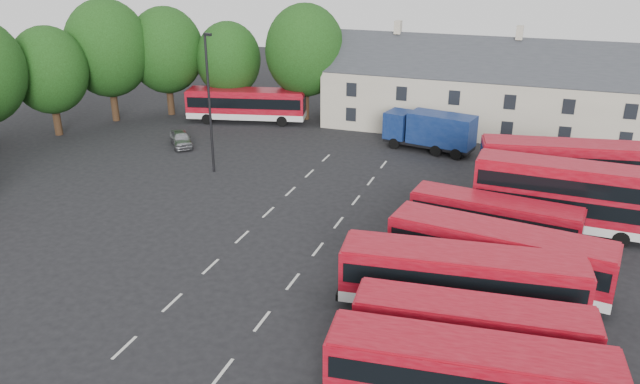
{
  "coord_description": "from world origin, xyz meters",
  "views": [
    {
      "loc": [
        16.18,
        -29.14,
        17.11
      ],
      "look_at": [
        3.9,
        5.5,
        2.2
      ],
      "focal_mm": 35.0,
      "sensor_mm": 36.0,
      "label": 1
    }
  ],
  "objects": [
    {
      "name": "bus_dd_north",
      "position": [
        18.45,
        14.07,
        2.56
      ],
      "size": [
        11.24,
        4.34,
        4.5
      ],
      "rotation": [
        0.0,
        0.0,
        0.17
      ],
      "color": "silver",
      "rests_on": "ground"
    },
    {
      "name": "bus_row_b",
      "position": [
        14.8,
        -5.69,
        1.72
      ],
      "size": [
        10.28,
        3.25,
        2.86
      ],
      "rotation": [
        0.0,
        0.0,
        0.09
      ],
      "color": "silver",
      "rests_on": "ground"
    },
    {
      "name": "ground",
      "position": [
        0.0,
        0.0,
        0.0
      ],
      "size": [
        140.0,
        140.0,
        0.0
      ],
      "primitive_type": "plane",
      "color": "black",
      "rests_on": "ground"
    },
    {
      "name": "bus_row_e",
      "position": [
        14.66,
        6.49,
        1.69
      ],
      "size": [
        10.15,
        3.51,
        2.81
      ],
      "rotation": [
        0.0,
        0.0,
        -0.13
      ],
      "color": "silver",
      "rests_on": "ground"
    },
    {
      "name": "bus_row_c",
      "position": [
        13.78,
        -1.9,
        1.97
      ],
      "size": [
        11.83,
        3.95,
        3.28
      ],
      "rotation": [
        0.0,
        0.0,
        0.11
      ],
      "color": "silver",
      "rests_on": "ground"
    },
    {
      "name": "terrace_houses",
      "position": [
        14.0,
        30.0,
        3.86
      ],
      "size": [
        35.7,
        7.13,
        10.06
      ],
      "color": "beige",
      "rests_on": "ground"
    },
    {
      "name": "bus_row_d",
      "position": [
        15.27,
        1.45,
        1.95
      ],
      "size": [
        11.75,
        4.28,
        3.25
      ],
      "rotation": [
        0.0,
        0.0,
        -0.15
      ],
      "color": "silver",
      "rests_on": "ground"
    },
    {
      "name": "lamppost",
      "position": [
        -7.29,
        11.87,
        5.77
      ],
      "size": [
        0.75,
        0.48,
        10.81
      ],
      "rotation": [
        0.0,
        0.0,
        -0.36
      ],
      "color": "black",
      "rests_on": "ground"
    },
    {
      "name": "bus_row_a",
      "position": [
        15.05,
        -8.95,
        1.85
      ],
      "size": [
        11.08,
        3.55,
        3.08
      ],
      "rotation": [
        0.0,
        0.0,
        0.1
      ],
      "color": "silver",
      "rests_on": "ground"
    },
    {
      "name": "bus_dd_south",
      "position": [
        18.54,
        9.68,
        2.54
      ],
      "size": [
        10.97,
        2.95,
        4.46
      ],
      "rotation": [
        0.0,
        0.0,
        -0.04
      ],
      "color": "silver",
      "rests_on": "ground"
    },
    {
      "name": "bus_north",
      "position": [
        -11.15,
        25.9,
        2.0
      ],
      "size": [
        12.07,
        5.29,
        3.33
      ],
      "rotation": [
        0.0,
        0.0,
        0.23
      ],
      "color": "silver",
      "rests_on": "ground"
    },
    {
      "name": "silver_car",
      "position": [
        -13.26,
        16.8,
        0.68
      ],
      "size": [
        3.82,
        4.1,
        1.37
      ],
      "primitive_type": "imported",
      "rotation": [
        0.0,
        0.0,
        0.7
      ],
      "color": "#96979D",
      "rests_on": "ground"
    },
    {
      "name": "box_truck",
      "position": [
        7.86,
        22.86,
        1.91
      ],
      "size": [
        8.11,
        4.01,
        3.4
      ],
      "rotation": [
        0.0,
        0.0,
        -0.21
      ],
      "color": "black",
      "rests_on": "ground"
    },
    {
      "name": "lane_markings",
      "position": [
        2.5,
        2.0,
        0.01
      ],
      "size": [
        5.15,
        33.8,
        0.01
      ],
      "color": "beige",
      "rests_on": "ground"
    },
    {
      "name": "treeline",
      "position": [
        -20.74,
        19.36,
        6.68
      ],
      "size": [
        29.92,
        32.59,
        12.01
      ],
      "color": "black",
      "rests_on": "ground"
    }
  ]
}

